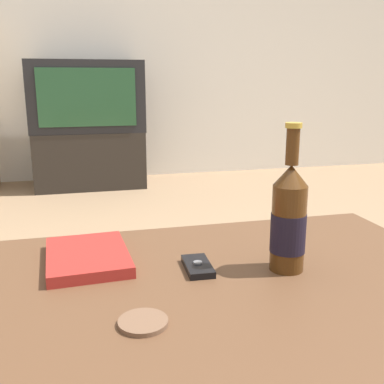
{
  "coord_description": "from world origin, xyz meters",
  "views": [
    {
      "loc": [
        -0.24,
        -0.77,
        0.79
      ],
      "look_at": [
        0.03,
        0.32,
        0.51
      ],
      "focal_mm": 42.0,
      "sensor_mm": 36.0,
      "label": 1
    }
  ],
  "objects_px": {
    "television": "(87,96)",
    "beer_bottle": "(289,219)",
    "table_book": "(88,257)",
    "cell_phone": "(198,266)",
    "tv_stand": "(90,158)"
  },
  "relations": [
    {
      "from": "tv_stand",
      "to": "table_book",
      "type": "distance_m",
      "value": 2.56
    },
    {
      "from": "tv_stand",
      "to": "cell_phone",
      "type": "xyz_separation_m",
      "value": [
        0.16,
        -2.65,
        0.21
      ]
    },
    {
      "from": "television",
      "to": "cell_phone",
      "type": "bearing_deg",
      "value": -86.63
    },
    {
      "from": "television",
      "to": "beer_bottle",
      "type": "distance_m",
      "value": 2.72
    },
    {
      "from": "beer_bottle",
      "to": "cell_phone",
      "type": "xyz_separation_m",
      "value": [
        -0.18,
        0.04,
        -0.1
      ]
    },
    {
      "from": "television",
      "to": "table_book",
      "type": "distance_m",
      "value": 2.56
    },
    {
      "from": "tv_stand",
      "to": "beer_bottle",
      "type": "height_order",
      "value": "beer_bottle"
    },
    {
      "from": "table_book",
      "to": "cell_phone",
      "type": "bearing_deg",
      "value": -26.79
    },
    {
      "from": "beer_bottle",
      "to": "table_book",
      "type": "bearing_deg",
      "value": 160.74
    },
    {
      "from": "tv_stand",
      "to": "table_book",
      "type": "height_order",
      "value": "table_book"
    },
    {
      "from": "table_book",
      "to": "television",
      "type": "bearing_deg",
      "value": 85.38
    },
    {
      "from": "television",
      "to": "table_book",
      "type": "bearing_deg",
      "value": -91.44
    },
    {
      "from": "cell_phone",
      "to": "tv_stand",
      "type": "bearing_deg",
      "value": 95.78
    },
    {
      "from": "cell_phone",
      "to": "table_book",
      "type": "bearing_deg",
      "value": 158.81
    },
    {
      "from": "television",
      "to": "beer_bottle",
      "type": "height_order",
      "value": "television"
    }
  ]
}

